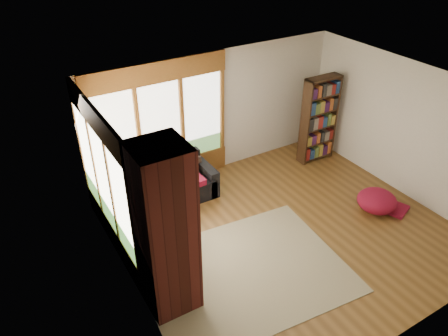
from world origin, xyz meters
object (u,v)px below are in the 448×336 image
sectional_sofa (145,203)px  dog_brindle (156,196)px  pouf (377,200)px  bookshelf (319,120)px  area_rug (245,272)px  brick_chimney (165,232)px  dog_tan (167,177)px

sectional_sofa → dog_brindle: 0.64m
sectional_sofa → pouf: 4.33m
bookshelf → area_rug: bearing=-146.8°
bookshelf → dog_brindle: (-4.04, -0.49, -0.23)m
brick_chimney → dog_tan: bearing=65.7°
bookshelf → pouf: 2.22m
bookshelf → pouf: (-0.28, -2.07, -0.75)m
area_rug → bookshelf: bookshelf is taller
pouf → area_rug: bearing=-178.1°
pouf → brick_chimney: bearing=179.9°
dog_tan → dog_brindle: dog_tan is taller
area_rug → dog_brindle: size_ratio=4.09×
sectional_sofa → dog_tan: 0.67m
area_rug → pouf: 3.04m
bookshelf → brick_chimney: bearing=-155.6°
brick_chimney → pouf: bearing=-0.1°
brick_chimney → pouf: (4.26, -0.01, -1.09)m
sectional_sofa → dog_tan: bearing=-14.0°
sectional_sofa → dog_tan: (0.42, -0.13, 0.50)m
area_rug → dog_tan: dog_tan is taller
dog_tan → bookshelf: bearing=-6.2°
brick_chimney → sectional_sofa: 2.32m
brick_chimney → bookshelf: size_ratio=1.35×
pouf → dog_tan: size_ratio=0.71×
pouf → dog_tan: 3.94m
bookshelf → pouf: size_ratio=2.62×
brick_chimney → area_rug: brick_chimney is taller
area_rug → pouf: bearing=1.9°
area_rug → brick_chimney: bearing=175.1°
area_rug → dog_brindle: 1.97m
dog_tan → dog_brindle: bearing=-145.7°
sectional_sofa → area_rug: 2.31m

